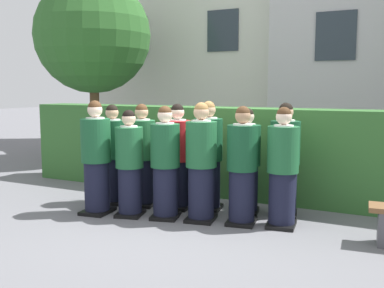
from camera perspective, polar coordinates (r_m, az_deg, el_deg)
ground_plane at (r=6.54m, az=-1.18°, el=-9.46°), size 60.00×60.00×0.00m
student_front_row_0 at (r=6.83m, az=-12.00°, el=-1.99°), size 0.45×0.53×1.68m
student_front_row_1 at (r=6.63m, az=-7.90°, el=-2.75°), size 0.46×0.52×1.55m
student_front_row_2 at (r=6.45m, az=-3.39°, el=-2.68°), size 0.48×0.54×1.62m
student_front_row_3 at (r=6.31m, az=1.16°, el=-2.64°), size 0.47×0.56×1.67m
student_front_row_4 at (r=6.20m, az=6.35°, el=-3.07°), size 0.45×0.54×1.62m
student_front_row_5 at (r=6.16m, az=11.37°, el=-3.28°), size 0.43×0.51×1.62m
student_rear_row_0 at (r=7.40m, az=-9.95°, el=-1.56°), size 0.48×0.55×1.60m
student_rear_row_1 at (r=7.17m, az=-6.31°, el=-1.70°), size 0.48×0.56×1.62m
student_in_red_blazer at (r=6.97m, az=-1.84°, el=-1.89°), size 0.45×0.55×1.63m
student_rear_row_3 at (r=6.88m, az=2.07°, el=-1.83°), size 0.46×0.54×1.67m
student_rear_row_4 at (r=6.75m, az=6.90°, el=-2.46°), size 0.46×0.52×1.57m
student_rear_row_5 at (r=6.69m, az=11.61°, el=-2.30°), size 0.47×0.54×1.66m
hedge at (r=7.88m, az=4.54°, el=-0.94°), size 8.05×0.70×1.53m
school_building_main at (r=15.03m, az=1.82°, el=14.45°), size 6.72×4.23×7.38m
oak_tree_left at (r=11.92m, az=-12.42°, el=13.21°), size 2.90×2.90×4.62m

